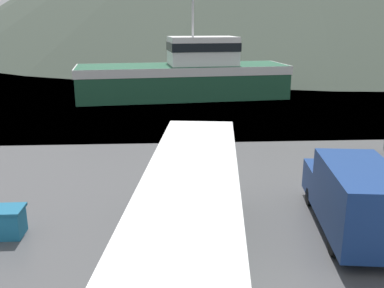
{
  "coord_description": "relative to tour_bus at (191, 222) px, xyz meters",
  "views": [
    {
      "loc": [
        -0.89,
        -3.61,
        7.13
      ],
      "look_at": [
        0.16,
        14.17,
        2.0
      ],
      "focal_mm": 40.0,
      "sensor_mm": 36.0,
      "label": 1
    }
  ],
  "objects": [
    {
      "name": "fishing_boat",
      "position": [
        1.2,
        30.47,
        0.38
      ],
      "size": [
        20.42,
        8.28,
        11.23
      ],
      "rotation": [
        0.0,
        0.0,
        1.69
      ],
      "color": "#1E5138",
      "rests_on": "water_surface"
    },
    {
      "name": "tour_bus",
      "position": [
        0.0,
        0.0,
        0.0
      ],
      "size": [
        3.9,
        12.06,
        3.32
      ],
      "rotation": [
        0.0,
        0.0,
        -0.12
      ],
      "color": "#146B3D",
      "rests_on": "ground"
    },
    {
      "name": "delivery_van",
      "position": [
        5.72,
        2.64,
        -0.51
      ],
      "size": [
        2.93,
        6.47,
        2.58
      ],
      "rotation": [
        0.0,
        0.0,
        -0.13
      ],
      "color": "navy",
      "rests_on": "ground"
    },
    {
      "name": "storage_bin",
      "position": [
        -6.19,
        3.07,
        -1.35
      ],
      "size": [
        1.23,
        1.0,
        1.02
      ],
      "color": "teal",
      "rests_on": "ground"
    },
    {
      "name": "water_surface",
      "position": [
        0.28,
        134.39,
        -1.87
      ],
      "size": [
        240.0,
        240.0,
        0.0
      ],
      "primitive_type": "plane",
      "color": "#3D5160",
      "rests_on": "ground"
    }
  ]
}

